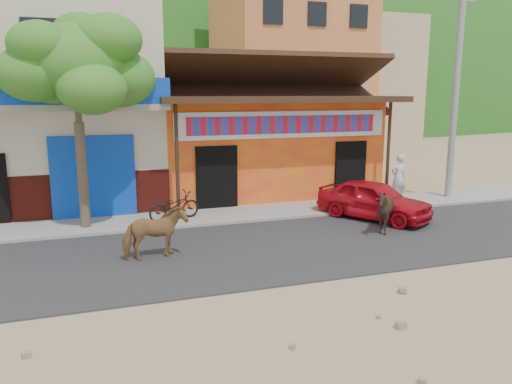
# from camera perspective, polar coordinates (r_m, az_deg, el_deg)

# --- Properties ---
(ground) EXTENTS (120.00, 120.00, 0.00)m
(ground) POSITION_cam_1_polar(r_m,az_deg,el_deg) (10.73, 6.93, -10.26)
(ground) COLOR #9E825B
(ground) RESTS_ON ground
(road) EXTENTS (60.00, 5.00, 0.04)m
(road) POSITION_cam_1_polar(r_m,az_deg,el_deg) (12.89, 2.16, -6.35)
(road) COLOR #28282B
(road) RESTS_ON ground
(sidewalk) EXTENTS (60.00, 2.00, 0.12)m
(sidewalk) POSITION_cam_1_polar(r_m,az_deg,el_deg) (16.08, -2.23, -2.61)
(sidewalk) COLOR gray
(sidewalk) RESTS_ON ground
(dance_club) EXTENTS (8.00, 6.00, 3.60)m
(dance_club) POSITION_cam_1_polar(r_m,az_deg,el_deg) (20.13, 0.01, 5.26)
(dance_club) COLOR orange
(dance_club) RESTS_ON ground
(cafe_building) EXTENTS (7.00, 6.00, 7.00)m
(cafe_building) POSITION_cam_1_polar(r_m,az_deg,el_deg) (19.03, -22.24, 9.20)
(cafe_building) COLOR beige
(cafe_building) RESTS_ON ground
(apartment_front) EXTENTS (9.00, 9.00, 12.00)m
(apartment_front) POSITION_cam_1_polar(r_m,az_deg,el_deg) (35.65, 3.68, 14.64)
(apartment_front) COLOR #CC723F
(apartment_front) RESTS_ON ground
(apartment_rear) EXTENTS (8.00, 8.00, 10.00)m
(apartment_rear) POSITION_cam_1_polar(r_m,az_deg,el_deg) (44.95, 11.63, 12.48)
(apartment_rear) COLOR tan
(apartment_rear) RESTS_ON ground
(hillside) EXTENTS (100.00, 40.00, 24.00)m
(hillside) POSITION_cam_1_polar(r_m,az_deg,el_deg) (79.52, -15.93, 16.75)
(hillside) COLOR #194C14
(hillside) RESTS_ON ground
(tree) EXTENTS (3.00, 3.00, 6.00)m
(tree) POSITION_cam_1_polar(r_m,az_deg,el_deg) (14.81, -19.60, 7.54)
(tree) COLOR #2D721E
(tree) RESTS_ON sidewalk
(utility_pole) EXTENTS (0.24, 0.24, 8.00)m
(utility_pole) POSITION_cam_1_polar(r_m,az_deg,el_deg) (19.55, 21.89, 11.09)
(utility_pole) COLOR gray
(utility_pole) RESTS_ON sidewalk
(cow_tan) EXTENTS (1.57, 0.90, 1.26)m
(cow_tan) POSITION_cam_1_polar(r_m,az_deg,el_deg) (12.06, -11.49, -4.61)
(cow_tan) COLOR olive
(cow_tan) RESTS_ON road
(cow_dark) EXTENTS (1.27, 1.16, 1.28)m
(cow_dark) POSITION_cam_1_polar(r_m,az_deg,el_deg) (14.42, 14.50, -2.07)
(cow_dark) COLOR black
(cow_dark) RESTS_ON road
(red_car) EXTENTS (3.07, 3.81, 1.22)m
(red_car) POSITION_cam_1_polar(r_m,az_deg,el_deg) (15.96, 13.32, -0.85)
(red_car) COLOR red
(red_car) RESTS_ON road
(scooter) EXTENTS (1.74, 1.03, 0.86)m
(scooter) POSITION_cam_1_polar(r_m,az_deg,el_deg) (15.32, -9.34, -1.57)
(scooter) COLOR black
(scooter) RESTS_ON sidewalk
(pedestrian) EXTENTS (0.66, 0.47, 1.69)m
(pedestrian) POSITION_cam_1_polar(r_m,az_deg,el_deg) (18.39, 15.98, 1.61)
(pedestrian) COLOR silver
(pedestrian) RESTS_ON sidewalk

